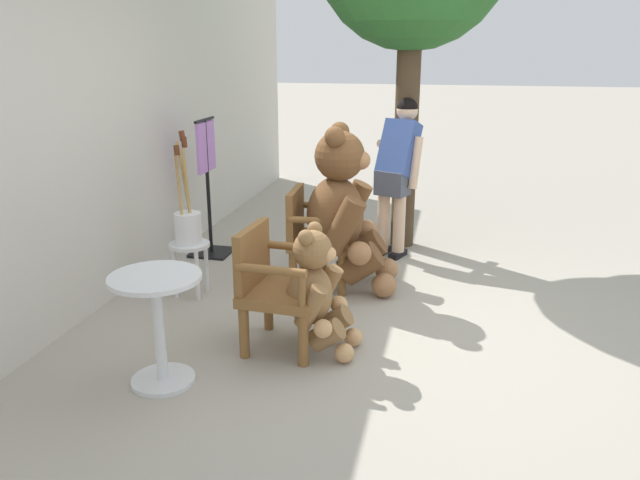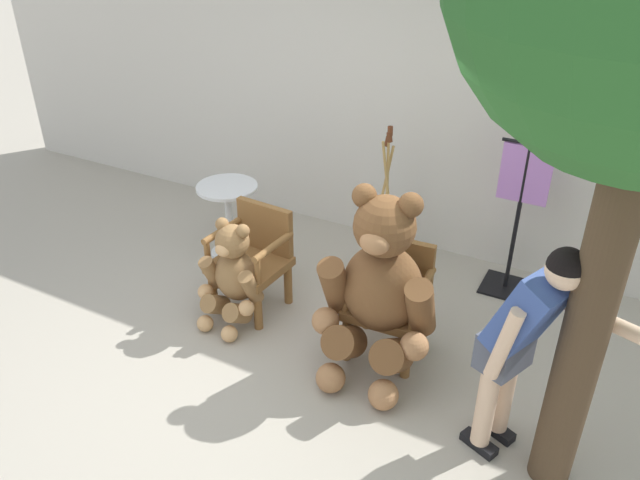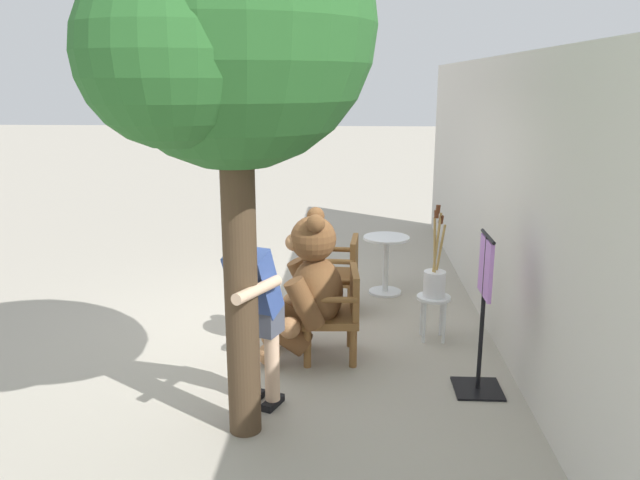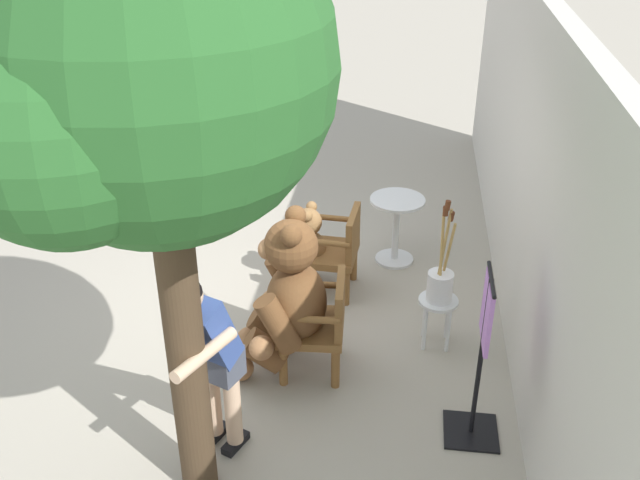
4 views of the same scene
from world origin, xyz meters
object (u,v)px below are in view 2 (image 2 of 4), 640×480
wooden_chair_right (391,296)px  clothing_display_stand (518,215)px  white_stool (384,237)px  teddy_bear_small (233,275)px  brush_bucket (386,209)px  person_visitor (523,335)px  wooden_chair_left (254,256)px  round_side_table (229,212)px  teddy_bear_large (379,288)px

wooden_chair_right → clothing_display_stand: 1.39m
white_stool → wooden_chair_right: bearing=-64.6°
teddy_bear_small → brush_bucket: size_ratio=0.96×
person_visitor → teddy_bear_small: bearing=172.0°
person_visitor → white_stool: bearing=133.3°
person_visitor → clothing_display_stand: (-0.41, 1.83, -0.20)m
wooden_chair_left → person_visitor: (2.23, -0.61, 0.46)m
wooden_chair_left → teddy_bear_small: 0.29m
wooden_chair_left → round_side_table: size_ratio=1.19×
clothing_display_stand → wooden_chair_right: bearing=-116.6°
wooden_chair_right → brush_bucket: brush_bucket is taller
wooden_chair_right → round_side_table: wooden_chair_right is taller
teddy_bear_large → person_visitor: bearing=-18.9°
teddy_bear_small → person_visitor: 2.31m
wooden_chair_left → clothing_display_stand: size_ratio=0.63×
person_visitor → clothing_display_stand: size_ratio=1.14×
wooden_chair_right → white_stool: 1.08m
brush_bucket → round_side_table: size_ratio=1.30×
brush_bucket → round_side_table: bearing=-163.7°
wooden_chair_left → clothing_display_stand: (1.82, 1.22, 0.26)m
person_visitor → clothing_display_stand: person_visitor is taller
wooden_chair_left → teddy_bear_large: bearing=-12.0°
teddy_bear_small → clothing_display_stand: 2.39m
white_stool → wooden_chair_left: bearing=-127.7°
clothing_display_stand → wooden_chair_left: bearing=-146.1°
teddy_bear_small → person_visitor: size_ratio=0.58×
wooden_chair_left → wooden_chair_right: (1.21, 0.00, 0.00)m
wooden_chair_right → round_side_table: (-1.85, 0.56, -0.01)m
wooden_chair_left → white_stool: size_ratio=1.87×
white_stool → round_side_table: (-1.39, -0.41, 0.09)m
wooden_chair_right → teddy_bear_large: bearing=-88.2°
round_side_table → clothing_display_stand: (2.46, 0.66, 0.27)m
teddy_bear_small → clothing_display_stand: size_ratio=0.66×
wooden_chair_left → clothing_display_stand: 2.21m
wooden_chair_right → teddy_bear_large: teddy_bear_large is taller
teddy_bear_large → person_visitor: person_visitor is taller
wooden_chair_right → round_side_table: bearing=163.2°
brush_bucket → clothing_display_stand: bearing=13.4°
white_stool → brush_bucket: size_ratio=0.49×
teddy_bear_small → person_visitor: person_visitor is taller
wooden_chair_left → white_stool: (0.75, 0.97, -0.11)m
person_visitor → brush_bucket: person_visitor is taller
teddy_bear_small → round_side_table: bearing=126.9°
teddy_bear_large → brush_bucket: size_ratio=1.52×
teddy_bear_large → brush_bucket: teddy_bear_large is taller
teddy_bear_large → brush_bucket: (-0.47, 1.23, -0.05)m
teddy_bear_small → round_side_table: 1.06m
brush_bucket → clothing_display_stand: (1.07, 0.25, 0.08)m
brush_bucket → round_side_table: brush_bucket is taller
round_side_table → clothing_display_stand: clothing_display_stand is taller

